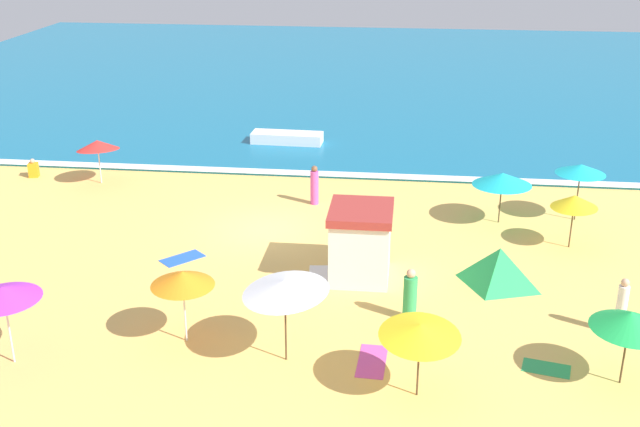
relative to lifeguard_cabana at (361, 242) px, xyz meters
The scene contains 23 objects.
ground_plane 5.14m from the lifeguard_cabana, 136.82° to the left, with size 60.00×60.00×0.00m, color #EDBC60.
ocean_water 31.66m from the lifeguard_cabana, 96.62° to the left, with size 60.00×44.00×0.10m, color #146B93.
wave_breaker_foam 10.44m from the lifeguard_cabana, 110.57° to the left, with size 57.00×0.70×0.01m, color white.
lifeguard_cabana is the anchor object (origin of this frame).
beach_umbrella_0 7.73m from the lifeguard_cabana, 23.80° to the left, with size 2.08×2.07×1.95m.
beach_umbrella_2 8.66m from the lifeguard_cabana, 37.53° to the right, with size 2.65×2.65×2.04m.
beach_umbrella_3 9.67m from the lifeguard_cabana, 36.76° to the left, with size 2.58×2.58×2.19m.
beach_umbrella_4 6.38m from the lifeguard_cabana, 134.19° to the right, with size 2.39×2.40×2.11m.
beach_umbrella_5 13.91m from the lifeguard_cabana, 146.43° to the left, with size 2.46×2.47×1.99m.
beach_umbrella_6 10.57m from the lifeguard_cabana, 144.56° to the right, with size 2.61×2.61×2.20m.
beach_umbrella_7 5.49m from the lifeguard_cabana, 106.89° to the right, with size 3.08×3.07×2.43m.
beach_umbrella_8 7.09m from the lifeguard_cabana, 46.77° to the left, with size 3.07×3.07×1.97m.
beach_umbrella_9 6.66m from the lifeguard_cabana, 73.98° to the right, with size 2.24×2.25×2.05m.
beach_tent 4.36m from the lifeguard_cabana, ahead, with size 2.49×2.37×1.25m.
beachgoer_1 16.92m from the lifeguard_cabana, 151.20° to the left, with size 0.46×0.46×0.82m.
beachgoer_2 7.88m from the lifeguard_cabana, 20.61° to the right, with size 0.37×0.37×1.68m.
beachgoer_3 6.68m from the lifeguard_cabana, 109.66° to the left, with size 0.40×0.40×1.58m.
beachgoer_4 3.10m from the lifeguard_cabana, 58.49° to the right, with size 0.46×0.46×1.57m.
beach_towel_0 5.19m from the lifeguard_cabana, 82.43° to the right, with size 0.80×1.66×0.01m.
beach_towel_1 6.16m from the lifeguard_cabana, behind, with size 1.52×1.55×0.01m.
beach_towel_3 7.14m from the lifeguard_cabana, 43.22° to the right, with size 1.31×0.92×0.01m.
beach_towel_4 1.73m from the lifeguard_cabana, behind, with size 0.90×1.73×0.01m.
small_boat_0 15.00m from the lifeguard_cabana, 107.86° to the left, with size 3.51×1.27×0.52m.
Camera 1 is at (5.02, -26.08, 11.11)m, focal length 44.10 mm.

